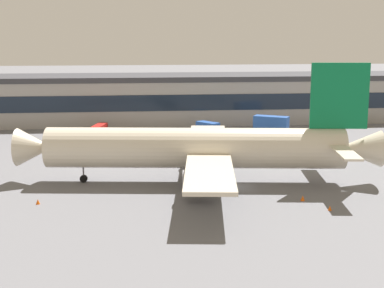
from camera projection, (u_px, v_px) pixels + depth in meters
name	position (u px, v px, depth m)	size (l,w,h in m)	color
ground_plane	(237.00, 187.00, 82.16)	(600.00, 600.00, 0.00)	slate
terminal_building	(193.00, 98.00, 140.58)	(174.12, 16.42, 11.40)	#9E9993
airliner	(201.00, 148.00, 83.39)	(52.61, 44.69, 17.41)	beige
catering_truck	(272.00, 125.00, 122.06)	(7.55, 5.80, 4.15)	#2651A5
crew_van	(207.00, 127.00, 124.45)	(4.98, 5.42, 2.55)	#2651A5
belt_loader	(99.00, 128.00, 124.50)	(3.37, 6.68, 1.95)	red
baggage_tug	(359.00, 122.00, 133.24)	(3.70, 2.27, 1.85)	yellow
traffic_cone_0	(330.00, 208.00, 71.43)	(0.48, 0.48, 0.60)	#F2590C
traffic_cone_1	(38.00, 202.00, 74.00)	(0.53, 0.53, 0.67)	#F2590C
traffic_cone_2	(303.00, 198.00, 75.51)	(0.57, 0.57, 0.71)	#F2590C
traffic_cone_3	(214.00, 192.00, 78.18)	(0.54, 0.54, 0.67)	#F2590C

